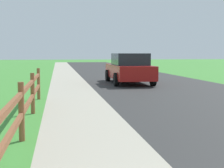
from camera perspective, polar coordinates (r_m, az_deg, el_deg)
name	(u,v)px	position (r m, az deg, el deg)	size (l,w,h in m)	color
ground_plane	(79,74)	(26.24, -5.57, 1.61)	(120.00, 120.00, 0.00)	#428C37
road_asphalt	(119,72)	(28.65, 1.19, 1.94)	(7.00, 66.00, 0.01)	#2D2D2D
curb_concrete	(40,73)	(28.23, -11.92, 1.78)	(6.00, 66.00, 0.01)	#ABA492
grass_verge	(21,73)	(28.34, -14.95, 1.73)	(5.00, 66.00, 0.00)	#428C37
rail_fence	(21,107)	(6.49, -14.94, -3.71)	(0.11, 11.66, 1.10)	brown
parked_suv_red	(129,69)	(18.32, 2.87, 2.60)	(2.12, 4.95, 1.62)	maroon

